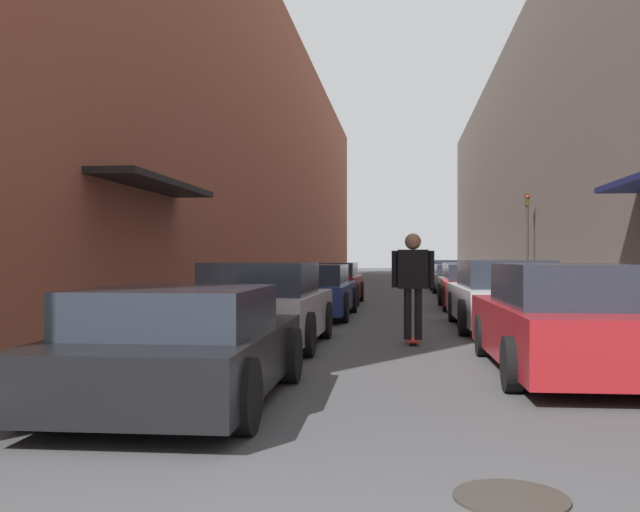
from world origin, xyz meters
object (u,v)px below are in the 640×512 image
at_px(parked_car_left_0, 180,346).
at_px(traffic_light, 527,232).
at_px(parked_car_left_1, 263,306).
at_px(parked_car_right_3, 466,281).
at_px(parked_car_right_4, 454,278).
at_px(parked_car_left_2, 311,291).
at_px(parked_car_right_5, 444,274).
at_px(parked_car_right_2, 477,287).
at_px(parked_car_left_3, 332,284).
at_px(parked_car_right_0, 568,321).
at_px(parked_car_right_1, 503,296).
at_px(skateboarder, 413,276).
at_px(manhole_cover, 511,498).

relative_size(parked_car_left_0, traffic_light, 1.08).
height_order(parked_car_left_1, parked_car_right_3, parked_car_left_1).
height_order(parked_car_right_3, parked_car_right_4, parked_car_right_3).
height_order(parked_car_left_2, parked_car_right_5, parked_car_right_5).
height_order(parked_car_left_0, parked_car_left_2, parked_car_left_2).
distance_m(parked_car_left_1, parked_car_left_2, 5.82).
bearing_deg(parked_car_left_1, parked_car_left_0, -89.23).
relative_size(parked_car_left_1, parked_car_right_2, 0.96).
height_order(parked_car_left_3, parked_car_right_5, parked_car_right_5).
height_order(parked_car_left_0, parked_car_right_4, parked_car_right_4).
bearing_deg(traffic_light, parked_car_right_0, -98.04).
xyz_separation_m(parked_car_right_5, traffic_light, (2.59, -8.39, 1.77)).
xyz_separation_m(parked_car_right_1, traffic_light, (2.58, 12.36, 1.73)).
relative_size(parked_car_right_3, parked_car_right_5, 0.99).
distance_m(parked_car_left_2, traffic_light, 12.20).
distance_m(parked_car_left_0, parked_car_right_1, 9.07).
xyz_separation_m(parked_car_right_0, parked_car_right_1, (-0.04, 5.64, 0.02)).
bearing_deg(parked_car_left_3, parked_car_right_3, 35.28).
height_order(skateboarder, traffic_light, traffic_light).
height_order(parked_car_left_0, parked_car_right_3, parked_car_right_3).
bearing_deg(parked_car_left_3, skateboarder, -76.70).
xyz_separation_m(parked_car_left_3, parked_car_right_2, (4.36, -1.62, -0.01)).
distance_m(parked_car_left_3, manhole_cover, 18.29).
xyz_separation_m(parked_car_left_0, traffic_light, (6.86, 20.36, 1.83)).
bearing_deg(parked_car_right_2, parked_car_left_0, -107.36).
bearing_deg(skateboarder, parked_car_right_2, 77.34).
xyz_separation_m(parked_car_right_0, traffic_light, (2.54, 18.01, 1.75)).
bearing_deg(parked_car_left_0, traffic_light, 71.39).
xyz_separation_m(parked_car_left_0, manhole_cover, (2.89, -2.54, -0.57)).
height_order(parked_car_right_3, skateboarder, skateboarder).
bearing_deg(parked_car_right_1, parked_car_left_3, 119.76).
bearing_deg(parked_car_right_4, parked_car_right_1, -90.45).
bearing_deg(parked_car_left_0, parked_car_right_1, 61.88).
distance_m(parked_car_right_3, traffic_light, 3.46).
distance_m(parked_car_right_3, parked_car_right_5, 10.09).
distance_m(parked_car_left_1, parked_car_right_3, 14.74).
relative_size(parked_car_right_1, parked_car_right_3, 1.22).
relative_size(skateboarder, manhole_cover, 2.69).
height_order(manhole_cover, traffic_light, traffic_light).
distance_m(parked_car_right_5, skateboarder, 23.57).
bearing_deg(parked_car_right_0, parked_car_left_0, -151.36).
xyz_separation_m(parked_car_left_2, skateboarder, (2.41, -5.18, 0.53)).
bearing_deg(manhole_cover, skateboarder, 93.55).
bearing_deg(parked_car_right_0, parked_car_left_2, 118.15).
distance_m(parked_car_right_2, parked_car_right_3, 4.77).
bearing_deg(parked_car_right_3, parked_car_left_0, -103.37).
distance_m(parked_car_right_3, skateboarder, 13.57).
relative_size(parked_car_right_0, parked_car_right_1, 0.97).
bearing_deg(parked_car_right_2, parked_car_right_5, 90.28).
bearing_deg(parked_car_right_1, parked_car_right_3, 89.13).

